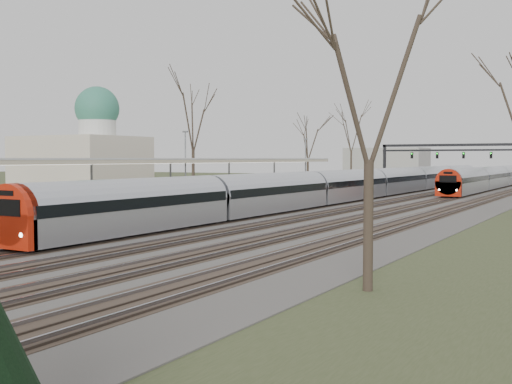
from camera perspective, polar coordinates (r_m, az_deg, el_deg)
track_bed at (r=61.69m, az=11.50°, el=-0.80°), size 24.00×160.00×0.22m
platform at (r=50.13m, az=-5.16°, el=-1.11°), size 3.50×69.00×1.00m
canopy at (r=46.38m, az=-8.38°, el=2.78°), size 4.10×50.00×3.11m
dome_building at (r=58.56m, az=-15.09°, el=2.54°), size 10.00×8.00×10.30m
signal_gantry at (r=90.52m, az=17.56°, el=3.38°), size 21.00×0.59×6.08m
tree_west_far at (r=63.28m, az=-5.63°, el=6.55°), size 5.50×5.50×11.33m
tree_east_near at (r=19.75m, az=10.07°, el=10.15°), size 4.50×4.50×9.27m
train_near at (r=66.56m, az=10.41°, el=0.71°), size 2.62×90.21×3.05m
train_far at (r=95.87m, az=20.78°, el=1.25°), size 2.62×60.21×3.05m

